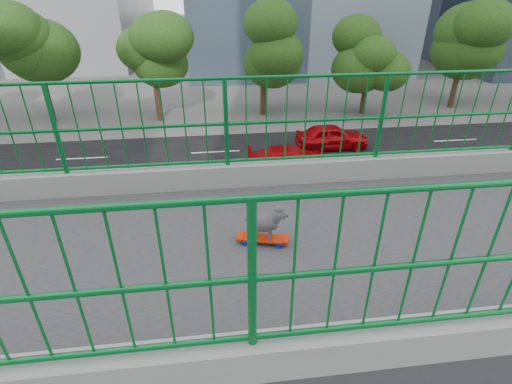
{
  "coord_description": "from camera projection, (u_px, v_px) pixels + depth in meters",
  "views": [
    {
      "loc": [
        3.11,
        -0.19,
        9.4
      ],
      "look_at": [
        -1.04,
        0.33,
        7.06
      ],
      "focal_mm": 26.73,
      "sensor_mm": 36.0,
      "label": 1
    }
  ],
  "objects": [
    {
      "name": "car_3",
      "position": [
        292.0,
        160.0,
        20.9
      ],
      "size": [
        2.08,
        5.1,
        1.48
      ],
      "primitive_type": "imported",
      "rotation": [
        0.0,
        0.0,
        3.14
      ],
      "color": "#B2070D",
      "rests_on": "ground"
    },
    {
      "name": "street_trees",
      "position": [
        224.0,
        54.0,
        27.66
      ],
      "size": [
        5.3,
        60.4,
        7.26
      ],
      "color": "black",
      "rests_on": "ground"
    },
    {
      "name": "car_0",
      "position": [
        149.0,
        296.0,
        11.84
      ],
      "size": [
        1.9,
        4.72,
        1.61
      ],
      "primitive_type": "imported",
      "color": "#B2070D",
      "rests_on": "ground"
    },
    {
      "name": "road",
      "position": [
        219.0,
        200.0,
        18.55
      ],
      "size": [
        18.0,
        90.0,
        0.02
      ],
      "primitive_type": "cube",
      "color": "black",
      "rests_on": "ground"
    },
    {
      "name": "footbridge",
      "position": [
        240.0,
        363.0,
        4.75
      ],
      "size": [
        3.0,
        24.0,
        7.0
      ],
      "color": "#2D2D2F",
      "rests_on": "ground"
    },
    {
      "name": "car_2",
      "position": [
        455.0,
        178.0,
        18.91
      ],
      "size": [
        2.59,
        5.61,
        1.56
      ],
      "primitive_type": "imported",
      "rotation": [
        0.0,
        0.0,
        3.14
      ],
      "color": "black",
      "rests_on": "ground"
    },
    {
      "name": "car_6",
      "position": [
        115.0,
        241.0,
        14.48
      ],
      "size": [
        2.37,
        5.13,
        1.43
      ],
      "primitive_type": "imported",
      "color": "#A4A3A9",
      "rests_on": "ground"
    },
    {
      "name": "car_1",
      "position": [
        210.0,
        235.0,
        14.87
      ],
      "size": [
        1.48,
        4.25,
        1.4
      ],
      "primitive_type": "imported",
      "color": "silver",
      "rests_on": "ground"
    },
    {
      "name": "railing",
      "position": [
        236.0,
        232.0,
        3.78
      ],
      "size": [
        3.0,
        24.0,
        1.42
      ],
      "color": "gray",
      "rests_on": "footbridge"
    },
    {
      "name": "car_5",
      "position": [
        273.0,
        288.0,
        12.31
      ],
      "size": [
        1.47,
        4.23,
        1.39
      ],
      "primitive_type": "imported",
      "color": "silver",
      "rests_on": "ground"
    },
    {
      "name": "car_4",
      "position": [
        332.0,
        136.0,
        24.0
      ],
      "size": [
        1.82,
        4.53,
        1.54
      ],
      "primitive_type": "imported",
      "rotation": [
        0.0,
        0.0,
        3.14
      ],
      "color": "#B2070D",
      "rests_on": "ground"
    },
    {
      "name": "poodle",
      "position": [
        265.0,
        222.0,
        3.84
      ],
      "size": [
        0.24,
        0.42,
        0.36
      ],
      "rotation": [
        0.0,
        0.0,
        -0.25
      ],
      "color": "#2E2B30",
      "rests_on": "skateboard"
    },
    {
      "name": "skateboard",
      "position": [
        263.0,
        239.0,
        3.95
      ],
      "size": [
        0.28,
        0.56,
        0.07
      ],
      "rotation": [
        0.0,
        0.0,
        -0.25
      ],
      "color": "red",
      "rests_on": "footbridge"
    }
  ]
}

